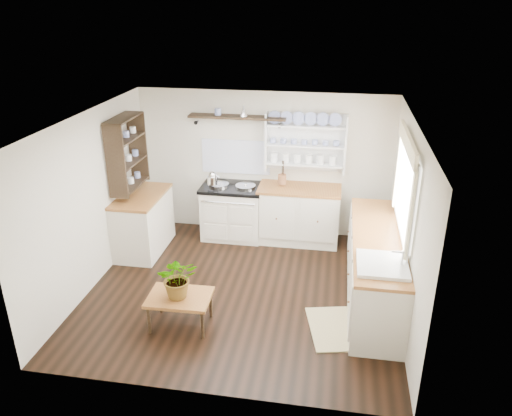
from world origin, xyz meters
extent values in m
cube|color=black|center=(0.00, 0.00, 0.00)|extent=(4.00, 3.80, 0.01)
cube|color=beige|center=(0.00, 1.90, 1.15)|extent=(4.00, 0.02, 2.30)
cube|color=beige|center=(2.00, 0.00, 1.15)|extent=(0.02, 3.80, 2.30)
cube|color=beige|center=(-2.00, 0.00, 1.15)|extent=(0.02, 3.80, 2.30)
cube|color=white|center=(0.00, 0.00, 2.30)|extent=(4.00, 3.80, 0.01)
cube|color=white|center=(1.96, 0.15, 1.50)|extent=(0.04, 1.40, 1.00)
cube|color=white|center=(1.94, 0.15, 1.50)|extent=(0.02, 1.50, 1.10)
cube|color=#FFF7CB|center=(1.92, 0.15, 2.08)|extent=(0.04, 1.55, 0.18)
cube|color=silver|center=(-0.46, 1.57, 0.41)|extent=(0.93, 0.60, 0.82)
cube|color=black|center=(-0.46, 1.57, 0.84)|extent=(0.97, 0.64, 0.05)
cylinder|color=silver|center=(-0.67, 1.57, 0.88)|extent=(0.32, 0.32, 0.03)
cylinder|color=silver|center=(-0.24, 1.57, 0.88)|extent=(0.32, 0.32, 0.03)
cylinder|color=silver|center=(-0.46, 1.23, 0.73)|extent=(0.84, 0.02, 0.02)
cube|color=beige|center=(0.60, 1.60, 0.44)|extent=(1.25, 0.60, 0.88)
cube|color=brown|center=(0.60, 1.60, 0.88)|extent=(1.27, 0.63, 0.04)
cube|color=beige|center=(1.70, 0.10, 0.44)|extent=(0.60, 2.40, 0.88)
cube|color=brown|center=(1.70, 0.10, 0.88)|extent=(0.62, 2.43, 0.04)
cube|color=white|center=(1.70, -0.65, 0.80)|extent=(0.55, 0.60, 0.28)
cylinder|color=silver|center=(1.90, -0.65, 1.00)|extent=(0.02, 0.02, 0.22)
cube|color=beige|center=(-1.70, 0.90, 0.44)|extent=(0.60, 1.10, 0.88)
cube|color=brown|center=(-1.70, 0.90, 0.88)|extent=(0.62, 1.13, 0.04)
cube|color=white|center=(0.65, 1.88, 1.55)|extent=(1.20, 0.03, 0.90)
cube|color=white|center=(0.65, 1.79, 1.55)|extent=(1.20, 0.22, 0.02)
cylinder|color=navy|center=(0.65, 1.80, 1.82)|extent=(0.20, 0.02, 0.20)
cube|color=black|center=(-0.40, 1.77, 1.92)|extent=(1.50, 0.24, 0.04)
cone|color=black|center=(-1.05, 1.84, 1.81)|extent=(0.06, 0.20, 0.06)
cone|color=black|center=(0.25, 1.84, 1.81)|extent=(0.06, 0.20, 0.06)
cube|color=black|center=(-1.84, 0.90, 1.55)|extent=(0.28, 0.80, 1.05)
cylinder|color=brown|center=(0.31, 1.68, 0.99)|extent=(0.13, 0.13, 0.15)
cube|color=brown|center=(-0.57, -0.85, 0.38)|extent=(0.75, 0.54, 0.04)
cylinder|color=black|center=(-0.89, -1.07, 0.18)|extent=(0.04, 0.04, 0.36)
cylinder|color=black|center=(-0.90, -0.65, 0.18)|extent=(0.04, 0.04, 0.36)
cylinder|color=black|center=(-0.25, -1.06, 0.18)|extent=(0.04, 0.04, 0.36)
cylinder|color=black|center=(-0.26, -0.63, 0.18)|extent=(0.04, 0.04, 0.36)
imported|color=#3F7233|center=(-0.57, -0.85, 0.65)|extent=(0.56, 0.52, 0.50)
cube|color=#9E8A5C|center=(1.23, -0.64, 0.01)|extent=(0.73, 0.95, 0.02)
camera|label=1|loc=(1.13, -5.57, 3.65)|focal=35.00mm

